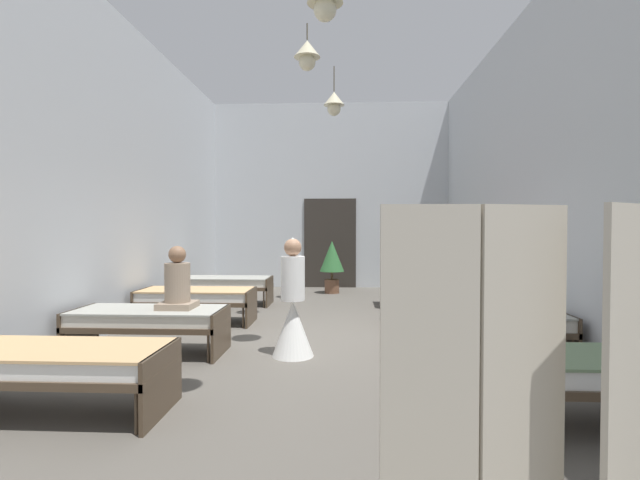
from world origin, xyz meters
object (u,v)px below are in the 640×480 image
(bed_right_row_2, at_px, (450,299))
(bed_right_row_3, at_px, (428,285))
(bed_left_row_1, at_px, (149,319))
(bed_right_row_1, at_px, (485,323))
(patient_seated_primary, at_px, (412,264))
(bed_left_row_0, at_px, (56,363))
(bed_right_row_0, at_px, (557,371))
(patient_seated_secondary, at_px, (177,285))
(bed_left_row_2, at_px, (197,297))
(privacy_screen, at_px, (527,402))
(bed_left_row_3, at_px, (226,284))
(potted_plant, at_px, (332,260))
(nurse_near_aisle, at_px, (293,314))

(bed_right_row_2, bearing_deg, bed_right_row_3, 90.00)
(bed_right_row_2, bearing_deg, bed_left_row_1, -155.71)
(bed_right_row_1, bearing_deg, patient_seated_primary, 95.35)
(bed_left_row_0, bearing_deg, patient_seated_primary, 55.61)
(bed_left_row_0, xyz_separation_m, patient_seated_primary, (3.86, 5.64, 0.43))
(bed_right_row_0, height_order, bed_right_row_2, same)
(bed_right_row_3, distance_m, patient_seated_secondary, 5.39)
(bed_left_row_2, xyz_separation_m, privacy_screen, (3.26, -5.61, 0.41))
(bed_left_row_1, distance_m, bed_left_row_3, 3.80)
(patient_seated_secondary, relative_size, privacy_screen, 0.47)
(privacy_screen, bearing_deg, bed_left_row_2, 102.12)
(bed_right_row_2, height_order, privacy_screen, privacy_screen)
(bed_right_row_1, relative_size, bed_right_row_3, 1.00)
(potted_plant, distance_m, privacy_screen, 9.38)
(bed_right_row_0, distance_m, bed_right_row_2, 3.80)
(nurse_near_aisle, relative_size, patient_seated_primary, 1.86)
(bed_left_row_1, height_order, bed_right_row_2, same)
(bed_right_row_2, bearing_deg, bed_left_row_3, 155.71)
(bed_left_row_1, distance_m, bed_left_row_2, 1.90)
(bed_left_row_2, distance_m, bed_left_row_3, 1.90)
(bed_left_row_0, bearing_deg, nurse_near_aisle, 45.66)
(bed_right_row_3, bearing_deg, patient_seated_secondary, -135.87)
(bed_left_row_1, xyz_separation_m, privacy_screen, (3.26, -3.71, 0.41))
(bed_right_row_0, distance_m, bed_left_row_2, 5.67)
(bed_left_row_1, bearing_deg, bed_left_row_3, 90.00)
(bed_right_row_2, bearing_deg, patient_seated_secondary, -154.46)
(bed_left_row_1, height_order, patient_seated_secondary, patient_seated_secondary)
(bed_right_row_0, height_order, bed_left_row_3, same)
(bed_left_row_2, height_order, potted_plant, potted_plant)
(bed_left_row_3, relative_size, patient_seated_secondary, 2.38)
(bed_right_row_2, distance_m, patient_seated_secondary, 4.30)
(bed_right_row_2, distance_m, privacy_screen, 5.70)
(bed_left_row_1, distance_m, potted_plant, 6.03)
(bed_right_row_0, distance_m, patient_seated_primary, 5.66)
(bed_right_row_0, distance_m, privacy_screen, 2.08)
(bed_right_row_3, xyz_separation_m, potted_plant, (-2.02, 1.81, 0.37))
(bed_right_row_2, xyz_separation_m, nurse_near_aisle, (-2.37, -1.92, 0.09))
(bed_right_row_1, height_order, patient_seated_primary, patient_seated_primary)
(privacy_screen, bearing_deg, nurse_near_aisle, 92.99)
(bed_right_row_2, xyz_separation_m, patient_seated_primary, (-0.35, 1.84, 0.43))
(bed_right_row_2, relative_size, privacy_screen, 1.12)
(patient_seated_primary, height_order, patient_seated_secondary, same)
(nurse_near_aisle, xyz_separation_m, patient_seated_secondary, (-1.49, 0.07, 0.34))
(privacy_screen, bearing_deg, patient_seated_secondary, 109.66)
(bed_right_row_2, xyz_separation_m, bed_left_row_3, (-4.21, 1.90, 0.00))
(bed_right_row_1, bearing_deg, privacy_screen, -104.38)
(privacy_screen, bearing_deg, bed_right_row_2, 62.32)
(bed_right_row_3, distance_m, nurse_near_aisle, 4.49)
(bed_left_row_0, xyz_separation_m, bed_left_row_2, (0.00, 3.80, 0.00))
(bed_left_row_0, relative_size, bed_left_row_1, 1.00)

